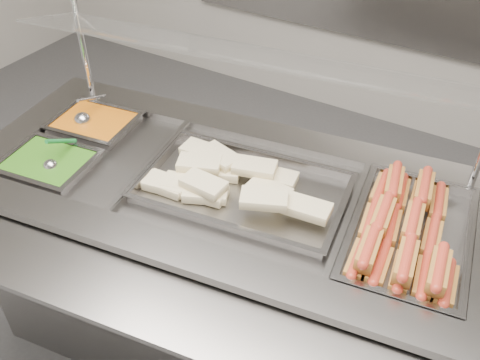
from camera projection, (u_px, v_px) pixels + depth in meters
The scene contains 11 objects.
steam_counter at pixel (228, 269), 2.14m from camera, with size 1.99×1.09×0.91m.
tray_rail at pixel (154, 300), 1.51m from camera, with size 1.83×0.62×0.05m.
sneeze_guard at pixel (252, 58), 1.78m from camera, with size 1.68×0.52×0.44m.
pan_hotdogs at pixel (408, 240), 1.69m from camera, with size 0.42×0.60×0.10m.
pan_wraps at pixel (243, 192), 1.85m from camera, with size 0.73×0.49×0.07m.
pan_beans at pixel (96, 129), 2.18m from camera, with size 0.33×0.28×0.10m.
pan_peas at pixel (50, 170), 1.97m from camera, with size 0.33×0.28×0.10m.
hotdogs_in_buns at pixel (404, 231), 1.65m from camera, with size 0.37×0.54×0.12m.
tortilla_wraps at pixel (222, 180), 1.84m from camera, with size 0.65×0.34×0.09m.
ladle at pixel (83, 119), 2.15m from camera, with size 0.07×0.20×0.13m.
serving_spoon at pixel (53, 162), 1.92m from camera, with size 0.06×0.18×0.14m.
Camera 1 is at (0.77, -0.80, 2.07)m, focal length 40.00 mm.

